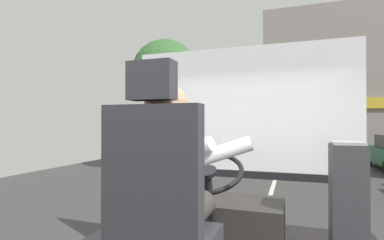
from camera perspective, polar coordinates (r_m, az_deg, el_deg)
ground at (r=10.67m, az=16.01°, el=-10.93°), size 18.00×44.00×0.06m
driver_seat at (r=1.53m, az=-6.03°, el=-19.04°), size 0.48×0.48×1.37m
bus_driver at (r=1.58m, az=-4.30°, el=-10.90°), size 0.82×0.57×0.78m
steering_console at (r=2.76m, az=5.44°, el=-18.69°), size 1.10×1.00×0.85m
fare_box at (r=2.46m, az=28.12°, el=-14.88°), size 0.23×0.28×0.95m
windshield_panel at (r=3.35m, az=9.45°, el=-1.23°), size 2.50×0.08×1.48m
street_tree at (r=11.23m, az=-5.25°, el=8.89°), size 2.52×2.52×5.04m
shop_building at (r=21.28m, az=31.83°, el=6.34°), size 12.81×4.47×8.88m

